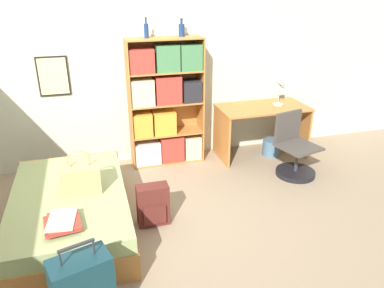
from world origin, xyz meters
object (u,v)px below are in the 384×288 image
bottle_green (146,30)px  bottle_brown (182,30)px  handbag (81,178)px  desk (262,121)px  book_stack_on_bed (63,223)px  desk_chair (294,156)px  bed (71,211)px  waste_bin (271,147)px  desk_lamp (282,87)px  backpack (153,205)px  bookcase (164,104)px

bottle_green → bottle_brown: 0.47m
handbag → desk: bearing=24.7°
book_stack_on_bed → desk_chair: (2.90, 1.07, -0.23)m
bed → waste_bin: size_ratio=6.97×
book_stack_on_bed → desk_lamp: (3.02, 1.78, 0.54)m
desk → desk_chair: size_ratio=1.53×
desk → waste_bin: desk is taller
bed → waste_bin: bearing=21.3°
backpack → bottle_green: bearing=80.3°
book_stack_on_bed → desk_chair: 3.10m
handbag → bookcase: bearing=49.4°
bottle_green → backpack: (-0.25, -1.48, -1.62)m
bookcase → bottle_green: size_ratio=6.86×
desk → waste_bin: bearing=-23.3°
bed → handbag: handbag is taller
handbag → desk_lamp: 3.12m
bookcase → desk_chair: (1.58, -0.86, -0.60)m
bottle_brown → backpack: bottle_brown is taller
desk → backpack: 2.30m
bottle_brown → desk_chair: 2.24m
handbag → bottle_brown: size_ratio=2.03×
bottle_green → desk_chair: bottle_green is taller
book_stack_on_bed → backpack: book_stack_on_bed is taller
bed → bottle_green: bottle_green is taller
bookcase → waste_bin: bookcase is taller
book_stack_on_bed → desk_lamp: bearing=30.5°
bed → bottle_brown: 2.64m
book_stack_on_bed → handbag: bearing=74.0°
desk → backpack: size_ratio=2.82×
desk → handbag: bearing=-155.3°
bottle_green → bookcase: bearing=-2.9°
desk → book_stack_on_bed: bearing=-147.1°
book_stack_on_bed → desk: desk is taller
bottle_brown → bookcase: bearing=-170.2°
bed → desk_chair: bearing=9.6°
backpack → desk_lamp: bearing=31.6°
bottle_green → desk: (1.61, -0.17, -1.31)m
bottle_green → bottle_brown: size_ratio=1.13×
bookcase → book_stack_on_bed: bearing=-124.4°
bed → bookcase: 1.97m
desk_chair → waste_bin: size_ratio=3.16×
handbag → desk: (2.56, 1.18, -0.06)m
desk_chair → bookcase: bearing=151.5°
bookcase → desk_chair: 1.89m
handbag → waste_bin: bearing=22.2°
desk_chair → backpack: size_ratio=1.84×
book_stack_on_bed → desk: size_ratio=0.31×
bookcase → backpack: bearing=-107.1°
bed → bookcase: bearing=46.1°
bed → desk: (2.71, 1.18, 0.31)m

